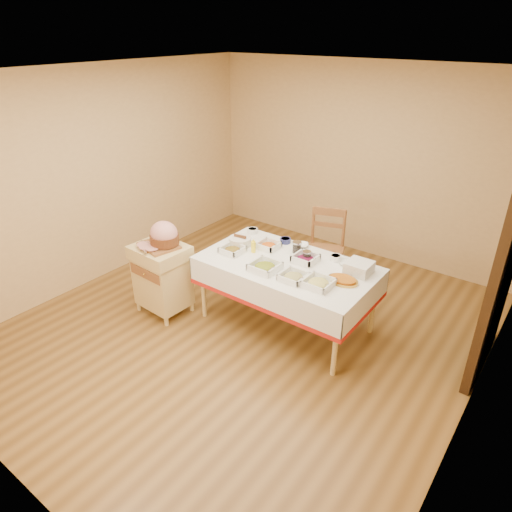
% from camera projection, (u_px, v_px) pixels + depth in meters
% --- Properties ---
extents(room_shell, '(5.00, 5.00, 5.00)m').
position_uv_depth(room_shell, '(246.00, 217.00, 4.43)').
color(room_shell, brown).
rests_on(room_shell, ground).
extents(doorway, '(0.09, 1.10, 2.20)m').
position_uv_depth(doorway, '(508.00, 263.00, 3.99)').
color(doorway, black).
rests_on(doorway, ground).
extents(dining_table, '(1.82, 1.02, 0.76)m').
position_uv_depth(dining_table, '(287.00, 277.00, 4.81)').
color(dining_table, '#DDC179').
rests_on(dining_table, ground).
extents(butcher_cart, '(0.60, 0.51, 0.82)m').
position_uv_depth(butcher_cart, '(162.00, 275.00, 5.11)').
color(butcher_cart, '#DDC179').
rests_on(butcher_cart, ground).
extents(dining_chair, '(0.56, 0.54, 0.99)m').
position_uv_depth(dining_chair, '(325.00, 249.00, 5.60)').
color(dining_chair, brown).
rests_on(dining_chair, ground).
extents(ham_on_board, '(0.44, 0.42, 0.29)m').
position_uv_depth(ham_on_board, '(163.00, 236.00, 4.89)').
color(ham_on_board, brown).
rests_on(ham_on_board, butcher_cart).
extents(serving_dish_a, '(0.23, 0.23, 0.10)m').
position_uv_depth(serving_dish_a, '(232.00, 250.00, 4.94)').
color(serving_dish_a, white).
rests_on(serving_dish_a, dining_table).
extents(serving_dish_b, '(0.28, 0.28, 0.11)m').
position_uv_depth(serving_dish_b, '(265.00, 267.00, 4.58)').
color(serving_dish_b, white).
rests_on(serving_dish_b, dining_table).
extents(serving_dish_c, '(0.24, 0.24, 0.10)m').
position_uv_depth(serving_dish_c, '(293.00, 277.00, 4.41)').
color(serving_dish_c, white).
rests_on(serving_dish_c, dining_table).
extents(serving_dish_d, '(0.26, 0.26, 0.10)m').
position_uv_depth(serving_dish_d, '(319.00, 283.00, 4.31)').
color(serving_dish_d, white).
rests_on(serving_dish_d, dining_table).
extents(serving_dish_e, '(0.23, 0.22, 0.11)m').
position_uv_depth(serving_dish_e, '(268.00, 245.00, 5.03)').
color(serving_dish_e, white).
rests_on(serving_dish_e, dining_table).
extents(serving_dish_f, '(0.25, 0.24, 0.11)m').
position_uv_depth(serving_dish_f, '(305.00, 259.00, 4.74)').
color(serving_dish_f, white).
rests_on(serving_dish_f, dining_table).
extents(small_bowl_left, '(0.12, 0.12, 0.06)m').
position_uv_depth(small_bowl_left, '(253.00, 230.00, 5.40)').
color(small_bowl_left, white).
rests_on(small_bowl_left, dining_table).
extents(small_bowl_mid, '(0.12, 0.12, 0.05)m').
position_uv_depth(small_bowl_mid, '(285.00, 240.00, 5.16)').
color(small_bowl_mid, navy).
rests_on(small_bowl_mid, dining_table).
extents(small_bowl_right, '(0.12, 0.12, 0.06)m').
position_uv_depth(small_bowl_right, '(336.00, 258.00, 4.77)').
color(small_bowl_right, white).
rests_on(small_bowl_right, dining_table).
extents(bowl_white_imported, '(0.20, 0.20, 0.04)m').
position_uv_depth(bowl_white_imported, '(302.00, 245.00, 5.07)').
color(bowl_white_imported, white).
rests_on(bowl_white_imported, dining_table).
extents(bowl_small_imported, '(0.18, 0.18, 0.05)m').
position_uv_depth(bowl_small_imported, '(346.00, 263.00, 4.69)').
color(bowl_small_imported, white).
rests_on(bowl_small_imported, dining_table).
extents(preserve_jar_left, '(0.10, 0.10, 0.13)m').
position_uv_depth(preserve_jar_left, '(297.00, 248.00, 4.93)').
color(preserve_jar_left, silver).
rests_on(preserve_jar_left, dining_table).
extents(preserve_jar_right, '(0.09, 0.09, 0.11)m').
position_uv_depth(preserve_jar_right, '(307.00, 257.00, 4.75)').
color(preserve_jar_right, silver).
rests_on(preserve_jar_right, dining_table).
extents(mustard_bottle, '(0.05, 0.05, 0.16)m').
position_uv_depth(mustard_bottle, '(253.00, 246.00, 4.93)').
color(mustard_bottle, yellow).
rests_on(mustard_bottle, dining_table).
extents(bread_basket, '(0.25, 0.25, 0.11)m').
position_uv_depth(bread_basket, '(240.00, 241.00, 5.10)').
color(bread_basket, silver).
rests_on(bread_basket, dining_table).
extents(plate_stack, '(0.24, 0.24, 0.12)m').
position_uv_depth(plate_stack, '(359.00, 268.00, 4.52)').
color(plate_stack, white).
rests_on(plate_stack, dining_table).
extents(brass_platter, '(0.31, 0.22, 0.04)m').
position_uv_depth(brass_platter, '(343.00, 280.00, 4.38)').
color(brass_platter, '#B58A33').
rests_on(brass_platter, dining_table).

